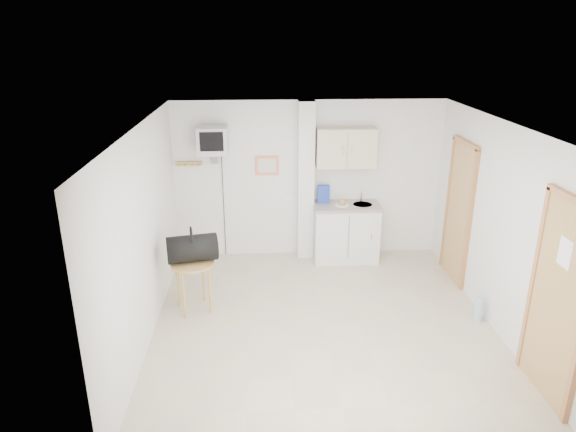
{
  "coord_description": "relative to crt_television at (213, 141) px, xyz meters",
  "views": [
    {
      "loc": [
        -0.74,
        -5.53,
        3.49
      ],
      "look_at": [
        -0.41,
        0.6,
        1.25
      ],
      "focal_mm": 32.0,
      "sensor_mm": 36.0,
      "label": 1
    }
  ],
  "objects": [
    {
      "name": "room_envelope",
      "position": [
        1.69,
        -1.93,
        -0.4
      ],
      "size": [
        4.24,
        4.54,
        2.55
      ],
      "color": "white",
      "rests_on": "ground"
    },
    {
      "name": "ground",
      "position": [
        1.45,
        -2.02,
        -1.94
      ],
      "size": [
        4.5,
        4.5,
        0.0
      ],
      "primitive_type": "plane",
      "color": "#BCA994",
      "rests_on": "ground"
    },
    {
      "name": "kitchenette",
      "position": [
        2.02,
        -0.02,
        -1.13
      ],
      "size": [
        1.03,
        0.58,
        2.1
      ],
      "color": "silver",
      "rests_on": "ground"
    },
    {
      "name": "round_table",
      "position": [
        -0.2,
        -1.52,
        -1.36
      ],
      "size": [
        0.56,
        0.56,
        0.68
      ],
      "rotation": [
        0.0,
        0.0,
        -0.42
      ],
      "color": "#AD8540",
      "rests_on": "ground"
    },
    {
      "name": "water_bottle",
      "position": [
        3.43,
        -2.0,
        -1.78
      ],
      "size": [
        0.11,
        0.11,
        0.34
      ],
      "color": "#98BBCD",
      "rests_on": "ground"
    },
    {
      "name": "duffel_bag",
      "position": [
        -0.19,
        -1.49,
        -1.08
      ],
      "size": [
        0.69,
        0.48,
        0.47
      ],
      "rotation": [
        0.0,
        0.0,
        0.21
      ],
      "color": "black",
      "rests_on": "round_table"
    },
    {
      "name": "crt_television",
      "position": [
        0.0,
        0.0,
        0.0
      ],
      "size": [
        0.44,
        0.45,
        2.15
      ],
      "color": "slate",
      "rests_on": "ground"
    }
  ]
}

